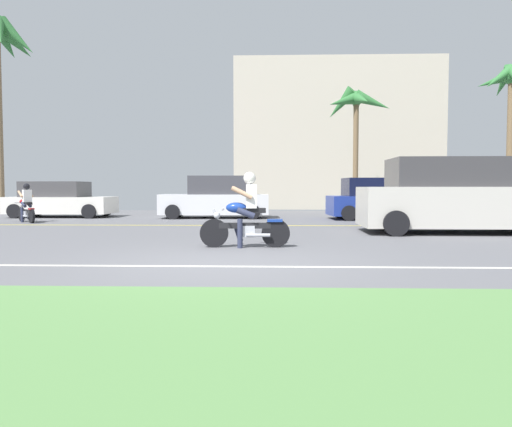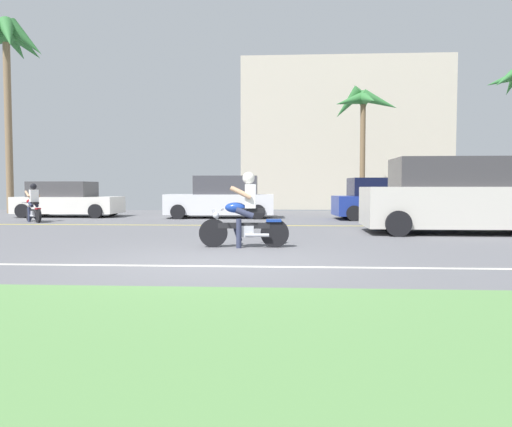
{
  "view_description": "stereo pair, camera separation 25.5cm",
  "coord_description": "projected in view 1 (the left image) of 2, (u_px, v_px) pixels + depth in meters",
  "views": [
    {
      "loc": [
        0.79,
        -7.77,
        1.2
      ],
      "look_at": [
        0.43,
        2.88,
        0.64
      ],
      "focal_mm": 34.44,
      "sensor_mm": 36.0,
      "label": 1
    },
    {
      "loc": [
        1.05,
        -7.76,
        1.2
      ],
      "look_at": [
        0.43,
        2.88,
        0.64
      ],
      "focal_mm": 34.44,
      "sensor_mm": 36.0,
      "label": 2
    }
  ],
  "objects": [
    {
      "name": "grass_median",
      "position": [
        169.0,
        341.0,
        3.75
      ],
      "size": [
        56.0,
        3.8,
        0.06
      ],
      "primitive_type": "cube",
      "color": "#5B8C4C",
      "rests_on": "ground"
    },
    {
      "name": "motorcyclist",
      "position": [
        246.0,
        216.0,
        9.85
      ],
      "size": [
        1.82,
        0.59,
        1.52
      ],
      "color": "black",
      "rests_on": "ground"
    },
    {
      "name": "parked_car_1",
      "position": [
        216.0,
        199.0,
        19.42
      ],
      "size": [
        4.3,
        1.98,
        1.66
      ],
      "color": "silver",
      "rests_on": "ground"
    },
    {
      "name": "ground",
      "position": [
        237.0,
        243.0,
        10.84
      ],
      "size": [
        56.0,
        30.0,
        0.04
      ],
      "primitive_type": "cube",
      "color": "slate"
    },
    {
      "name": "parked_car_0",
      "position": [
        60.0,
        200.0,
        20.02
      ],
      "size": [
        4.15,
        2.06,
        1.45
      ],
      "color": "white",
      "rests_on": "ground"
    },
    {
      "name": "lane_line_near",
      "position": [
        221.0,
        266.0,
        7.48
      ],
      "size": [
        50.4,
        0.12,
        0.01
      ],
      "primitive_type": "cube",
      "color": "silver",
      "rests_on": "ground"
    },
    {
      "name": "palm_tree_0",
      "position": [
        355.0,
        107.0,
        22.99
      ],
      "size": [
        3.22,
        3.33,
        6.0
      ],
      "color": "brown",
      "rests_on": "ground"
    },
    {
      "name": "parked_car_3",
      "position": [
        510.0,
        199.0,
        19.29
      ],
      "size": [
        3.73,
        2.03,
        1.6
      ],
      "color": "#2D663D",
      "rests_on": "ground"
    },
    {
      "name": "parked_car_2",
      "position": [
        379.0,
        200.0,
        18.62
      ],
      "size": [
        3.98,
        2.18,
        1.57
      ],
      "color": "navy",
      "rests_on": "ground"
    },
    {
      "name": "lane_line_far",
      "position": [
        248.0,
        225.0,
        15.55
      ],
      "size": [
        50.4,
        0.12,
        0.01
      ],
      "primitive_type": "cube",
      "color": "yellow",
      "rests_on": "ground"
    },
    {
      "name": "suv_nearby",
      "position": [
        456.0,
        197.0,
        13.01
      ],
      "size": [
        5.09,
        2.3,
        1.98
      ],
      "color": "beige",
      "rests_on": "ground"
    },
    {
      "name": "building_far",
      "position": [
        335.0,
        137.0,
        28.43
      ],
      "size": [
        11.49,
        4.0,
        8.32
      ],
      "primitive_type": "cube",
      "color": "beige",
      "rests_on": "ground"
    },
    {
      "name": "palm_tree_2",
      "position": [
        512.0,
        88.0,
        22.86
      ],
      "size": [
        3.14,
        3.07,
        7.02
      ],
      "color": "brown",
      "rests_on": "ground"
    },
    {
      "name": "motorcyclist_distant",
      "position": [
        26.0,
        206.0,
        16.95
      ],
      "size": [
        1.16,
        1.23,
        1.35
      ],
      "color": "black",
      "rests_on": "ground"
    }
  ]
}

